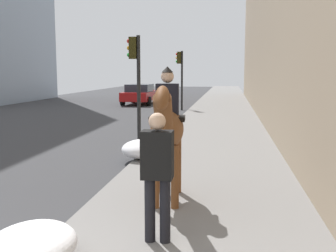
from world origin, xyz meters
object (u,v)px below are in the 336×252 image
car_near_lane (140,94)px  traffic_light_far_curb (180,70)px  traffic_light_near_curb (136,71)px  mounted_horse_near (167,127)px  pedestrian_greeting (157,169)px

car_near_lane → traffic_light_far_curb: size_ratio=1.30×
traffic_light_near_curb → car_near_lane: bearing=11.9°
car_near_lane → traffic_light_near_curb: traffic_light_near_curb is taller
mounted_horse_near → pedestrian_greeting: size_ratio=1.35×
car_near_lane → pedestrian_greeting: bearing=-165.9°
traffic_light_far_curb → mounted_horse_near: bearing=-173.9°
traffic_light_near_curb → traffic_light_far_curb: 11.35m
car_near_lane → mounted_horse_near: bearing=-165.3°
pedestrian_greeting → traffic_light_far_curb: traffic_light_far_curb is taller
traffic_light_near_curb → traffic_light_far_curb: bearing=-0.6°
mounted_horse_near → traffic_light_far_curb: size_ratio=0.65×
mounted_horse_near → car_near_lane: size_ratio=0.50×
mounted_horse_near → traffic_light_near_curb: size_ratio=0.66×
car_near_lane → traffic_light_near_curb: (-15.43, -3.25, 1.61)m
traffic_light_near_curb → pedestrian_greeting: bearing=-165.2°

